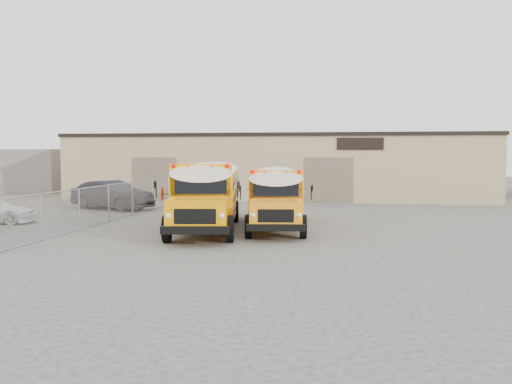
% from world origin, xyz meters
% --- Properties ---
extents(ground, '(120.00, 120.00, 0.00)m').
position_xyz_m(ground, '(0.00, 0.00, 0.00)').
color(ground, '#3E3B39').
rests_on(ground, ground).
extents(warehouse, '(30.20, 10.20, 4.67)m').
position_xyz_m(warehouse, '(-0.00, 19.99, 2.37)').
color(warehouse, tan).
rests_on(warehouse, ground).
extents(chainlink_fence, '(0.07, 18.07, 1.81)m').
position_xyz_m(chainlink_fence, '(-6.00, 3.00, 0.90)').
color(chainlink_fence, gray).
rests_on(chainlink_fence, ground).
extents(distant_building_left, '(8.00, 6.00, 3.60)m').
position_xyz_m(distant_building_left, '(-22.00, 22.00, 1.80)').
color(distant_building_left, gray).
rests_on(distant_building_left, ground).
extents(school_bus_left, '(4.11, 10.28, 2.93)m').
position_xyz_m(school_bus_left, '(-1.83, 7.73, 1.70)').
color(school_bus_left, '#F69A03').
rests_on(school_bus_left, ground).
extents(school_bus_right, '(3.42, 9.31, 2.66)m').
position_xyz_m(school_bus_right, '(1.38, 8.34, 1.54)').
color(school_bus_right, orange).
rests_on(school_bus_right, ground).
extents(tarp_bundle, '(1.27, 1.19, 1.62)m').
position_xyz_m(tarp_bundle, '(-0.40, 0.68, 0.83)').
color(tarp_bundle, black).
rests_on(tarp_bundle, ground).
extents(car_dark, '(5.39, 3.38, 1.68)m').
position_xyz_m(car_dark, '(-8.39, 8.78, 0.84)').
color(car_dark, black).
rests_on(car_dark, ground).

